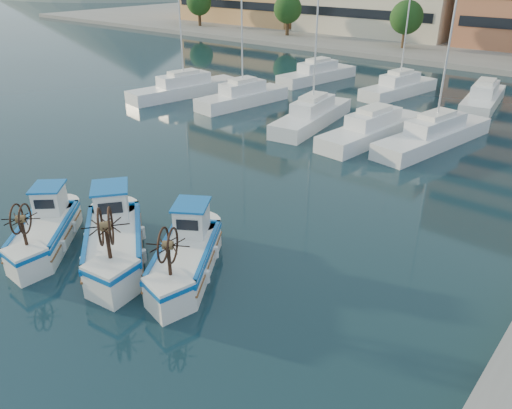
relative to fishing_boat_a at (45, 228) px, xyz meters
name	(u,v)px	position (x,y,z in m)	size (l,w,h in m)	color
ground	(115,291)	(4.79, -0.20, -0.76)	(300.00, 300.00, 0.00)	#193341
yacht_marina	(384,107)	(1.66, 26.66, -0.24)	(38.26, 22.32, 11.50)	white
fishing_boat_a	(45,228)	(0.00, 0.00, 0.00)	(4.21, 4.33, 2.77)	white
fishing_boat_b	(114,237)	(2.92, 1.22, 0.12)	(5.17, 4.64, 3.21)	white
fishing_boat_c	(186,253)	(5.82, 2.32, 0.04)	(4.01, 4.77, 2.92)	white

